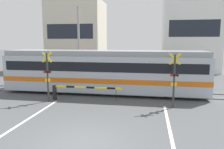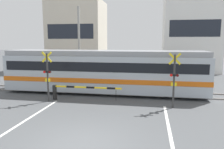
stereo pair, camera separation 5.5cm
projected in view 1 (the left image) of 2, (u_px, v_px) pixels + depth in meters
ground_plane at (81, 144)px, 8.07m from camera, size 160.00×160.00×0.00m
rail_track_near at (114, 95)px, 15.42m from camera, size 50.00×0.10×0.08m
rail_track_far at (117, 90)px, 16.81m from camera, size 50.00×0.10×0.08m
road_stripe_left at (10, 130)px, 9.32m from camera, size 0.14×9.40×0.01m
road_stripe_right at (172, 143)px, 8.17m from camera, size 0.14×9.40×0.01m
commuter_train at (104, 70)px, 16.02m from camera, size 14.42×3.00×3.10m
crossing_barrier_near at (74, 90)px, 13.89m from camera, size 4.49×0.20×0.96m
crossing_barrier_far at (148, 78)px, 18.39m from camera, size 4.49×0.20×0.96m
crossing_signal_left at (47, 74)px, 13.53m from camera, size 0.68×0.15×3.15m
crossing_signal_right at (174, 78)px, 12.23m from camera, size 0.68×0.15×3.15m
pedestrian at (120, 71)px, 20.44m from camera, size 0.38×0.23×1.78m
building_left_of_street at (77, 36)px, 29.97m from camera, size 7.13×5.71×9.07m
building_right_of_street at (190, 33)px, 27.41m from camera, size 6.57×5.71×9.48m
utility_pole_streetside at (79, 43)px, 21.56m from camera, size 0.22×0.22×7.12m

